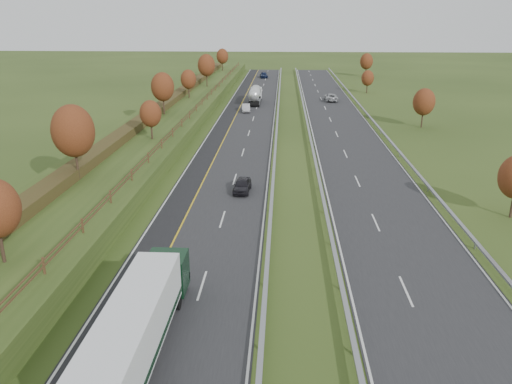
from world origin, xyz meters
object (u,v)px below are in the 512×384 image
(car_small_far, at_px, (264,75))
(car_silver_mid, at_px, (246,108))
(box_lorry, at_px, (136,329))
(car_oncoming, at_px, (331,97))
(road_tanker, at_px, (255,94))
(car_dark_near, at_px, (242,185))

(car_small_far, bearing_deg, car_silver_mid, -97.91)
(box_lorry, distance_m, car_small_far, 133.25)
(box_lorry, distance_m, car_oncoming, 91.50)
(car_silver_mid, bearing_deg, car_small_far, 83.77)
(road_tanker, distance_m, car_oncoming, 17.04)
(car_silver_mid, relative_size, car_oncoming, 0.76)
(car_oncoming, bearing_deg, car_small_far, -67.61)
(car_small_far, bearing_deg, road_tanker, -96.70)
(car_dark_near, xyz_separation_m, car_silver_mid, (-3.07, 47.38, 0.02))
(car_dark_near, relative_size, car_oncoming, 0.72)
(box_lorry, distance_m, car_dark_near, 28.58)
(car_silver_mid, distance_m, car_small_far, 57.52)
(box_lorry, relative_size, car_small_far, 3.07)
(box_lorry, height_order, car_small_far, box_lorry)
(car_dark_near, height_order, car_oncoming, car_oncoming)
(car_small_far, height_order, car_oncoming, car_oncoming)
(car_dark_near, height_order, car_silver_mid, car_silver_mid)
(car_dark_near, distance_m, car_oncoming, 63.09)
(car_dark_near, xyz_separation_m, car_oncoming, (14.76, 61.34, 0.10))
(box_lorry, xyz_separation_m, car_oncoming, (17.99, 89.70, -1.48))
(road_tanker, bearing_deg, car_oncoming, 12.14)
(road_tanker, bearing_deg, car_dark_near, -88.15)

